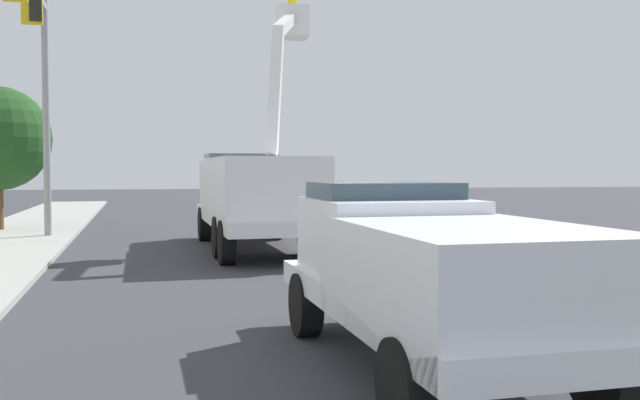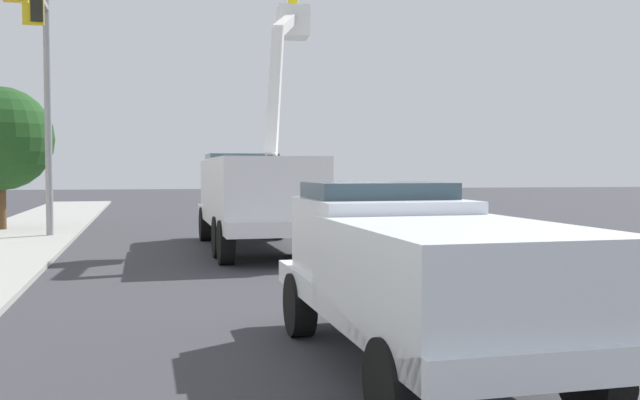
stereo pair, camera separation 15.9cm
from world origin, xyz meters
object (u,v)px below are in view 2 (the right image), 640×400
at_px(utility_bucket_truck, 255,191).
at_px(traffic_cone_trailing, 285,221).
at_px(traffic_cone_mid_rear, 362,246).
at_px(traffic_signal_mast, 38,54).
at_px(service_pickup_truck, 419,270).
at_px(traffic_cone_mid_front, 469,282).
at_px(passing_minivan, 336,199).

height_order(utility_bucket_truck, traffic_cone_trailing, utility_bucket_truck).
distance_m(utility_bucket_truck, traffic_cone_mid_rear, 3.95).
xyz_separation_m(traffic_cone_trailing, traffic_signal_mast, (-2.52, 7.43, 5.08)).
distance_m(service_pickup_truck, traffic_cone_mid_front, 3.97).
bearing_deg(traffic_cone_mid_front, traffic_signal_mast, 39.70).
bearing_deg(utility_bucket_truck, traffic_cone_mid_front, -162.13).
bearing_deg(utility_bucket_truck, passing_minivan, -23.97).
xyz_separation_m(service_pickup_truck, traffic_cone_mid_front, (3.39, -1.94, -0.73)).
bearing_deg(passing_minivan, utility_bucket_truck, 156.03).
distance_m(traffic_cone_mid_front, traffic_cone_mid_rear, 5.79).
height_order(passing_minivan, traffic_cone_trailing, passing_minivan).
xyz_separation_m(utility_bucket_truck, passing_minivan, (9.14, -4.06, -0.65)).
relative_size(passing_minivan, traffic_cone_mid_rear, 6.61).
bearing_deg(service_pickup_truck, traffic_cone_mid_rear, -9.17).
bearing_deg(traffic_signal_mast, utility_bucket_truck, -108.13).
relative_size(traffic_cone_mid_front, traffic_cone_mid_rear, 1.06).
distance_m(passing_minivan, traffic_cone_mid_rear, 12.20).
distance_m(utility_bucket_truck, passing_minivan, 10.02).
xyz_separation_m(passing_minivan, traffic_cone_mid_rear, (-12.06, 1.72, -0.61)).
bearing_deg(traffic_cone_mid_rear, traffic_signal_mast, 59.71).
height_order(service_pickup_truck, traffic_cone_mid_front, service_pickup_truck).
height_order(passing_minivan, traffic_cone_mid_rear, passing_minivan).
height_order(service_pickup_truck, traffic_signal_mast, traffic_signal_mast).
bearing_deg(service_pickup_truck, passing_minivan, -8.57).
bearing_deg(traffic_signal_mast, service_pickup_truck, -153.79).
height_order(service_pickup_truck, traffic_cone_mid_rear, service_pickup_truck).
height_order(traffic_cone_trailing, traffic_signal_mast, traffic_signal_mast).
xyz_separation_m(service_pickup_truck, traffic_cone_mid_rear, (9.16, -1.48, -0.75)).
bearing_deg(traffic_signal_mast, traffic_cone_trailing, -71.27).
relative_size(utility_bucket_truck, traffic_cone_mid_rear, 11.21).
relative_size(service_pickup_truck, passing_minivan, 1.16).
relative_size(passing_minivan, traffic_signal_mast, 0.62).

